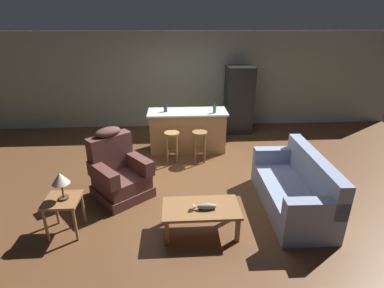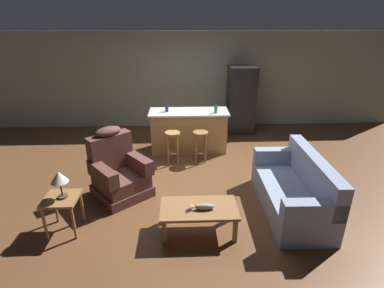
# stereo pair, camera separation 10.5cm
# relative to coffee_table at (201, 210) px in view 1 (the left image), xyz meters

# --- Properties ---
(ground_plane) EXTENTS (12.00, 12.00, 0.00)m
(ground_plane) POSITION_rel_coffee_table_xyz_m (-0.05, 1.63, -0.36)
(ground_plane) COLOR brown
(back_wall) EXTENTS (12.00, 0.05, 2.60)m
(back_wall) POSITION_rel_coffee_table_xyz_m (-0.05, 4.76, 0.94)
(back_wall) COLOR #9EA88E
(back_wall) RESTS_ON ground_plane
(coffee_table) EXTENTS (1.10, 0.60, 0.42)m
(coffee_table) POSITION_rel_coffee_table_xyz_m (0.00, 0.00, 0.00)
(coffee_table) COLOR olive
(coffee_table) RESTS_ON ground_plane
(fish_figurine) EXTENTS (0.34, 0.10, 0.10)m
(fish_figurine) POSITION_rel_coffee_table_xyz_m (0.04, -0.06, 0.10)
(fish_figurine) COLOR #4C3823
(fish_figurine) RESTS_ON coffee_table
(couch) EXTENTS (0.88, 1.92, 0.94)m
(couch) POSITION_rel_coffee_table_xyz_m (1.57, 0.51, -0.02)
(couch) COLOR #8493B2
(couch) RESTS_ON ground_plane
(recliner_near_lamp) EXTENTS (1.18, 1.18, 1.20)m
(recliner_near_lamp) POSITION_rel_coffee_table_xyz_m (-1.34, 1.10, 0.06)
(recliner_near_lamp) COLOR brown
(recliner_near_lamp) RESTS_ON ground_plane
(end_table) EXTENTS (0.48, 0.48, 0.56)m
(end_table) POSITION_rel_coffee_table_xyz_m (-1.96, 0.11, 0.10)
(end_table) COLOR olive
(end_table) RESTS_ON ground_plane
(table_lamp) EXTENTS (0.24, 0.24, 0.41)m
(table_lamp) POSITION_rel_coffee_table_xyz_m (-1.93, 0.12, 0.50)
(table_lamp) COLOR #4C3823
(table_lamp) RESTS_ON end_table
(kitchen_island) EXTENTS (1.80, 0.70, 0.95)m
(kitchen_island) POSITION_rel_coffee_table_xyz_m (-0.05, 2.98, 0.11)
(kitchen_island) COLOR #AD7F4C
(kitchen_island) RESTS_ON ground_plane
(bar_stool_left) EXTENTS (0.32, 0.32, 0.68)m
(bar_stool_left) POSITION_rel_coffee_table_xyz_m (-0.42, 2.35, 0.11)
(bar_stool_left) COLOR #A87A47
(bar_stool_left) RESTS_ON ground_plane
(bar_stool_right) EXTENTS (0.32, 0.32, 0.68)m
(bar_stool_right) POSITION_rel_coffee_table_xyz_m (0.18, 2.35, 0.11)
(bar_stool_right) COLOR olive
(bar_stool_right) RESTS_ON ground_plane
(refrigerator) EXTENTS (0.70, 0.69, 1.76)m
(refrigerator) POSITION_rel_coffee_table_xyz_m (1.38, 4.18, 0.52)
(refrigerator) COLOR black
(refrigerator) RESTS_ON ground_plane
(bottle_tall_green) EXTENTS (0.07, 0.07, 0.23)m
(bottle_tall_green) POSITION_rel_coffee_table_xyz_m (-0.55, 2.97, 0.67)
(bottle_tall_green) COLOR #23284C
(bottle_tall_green) RESTS_ON kitchen_island
(bottle_short_amber) EXTENTS (0.07, 0.07, 0.23)m
(bottle_short_amber) POSITION_rel_coffee_table_xyz_m (0.54, 2.82, 0.67)
(bottle_short_amber) COLOR #2D6B38
(bottle_short_amber) RESTS_ON kitchen_island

